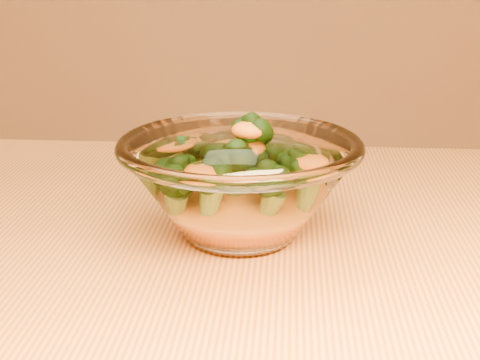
# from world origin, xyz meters

# --- Properties ---
(glass_bowl) EXTENTS (0.21, 0.21, 0.09)m
(glass_bowl) POSITION_xyz_m (-0.02, 0.11, 0.80)
(glass_bowl) COLOR white
(glass_bowl) RESTS_ON table
(cheese_sauce) EXTENTS (0.12, 0.12, 0.03)m
(cheese_sauce) POSITION_xyz_m (-0.02, 0.11, 0.78)
(cheese_sauce) COLOR orange
(cheese_sauce) RESTS_ON glass_bowl
(broccoli_heap) EXTENTS (0.14, 0.11, 0.08)m
(broccoli_heap) POSITION_xyz_m (-0.02, 0.12, 0.81)
(broccoli_heap) COLOR black
(broccoli_heap) RESTS_ON cheese_sauce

